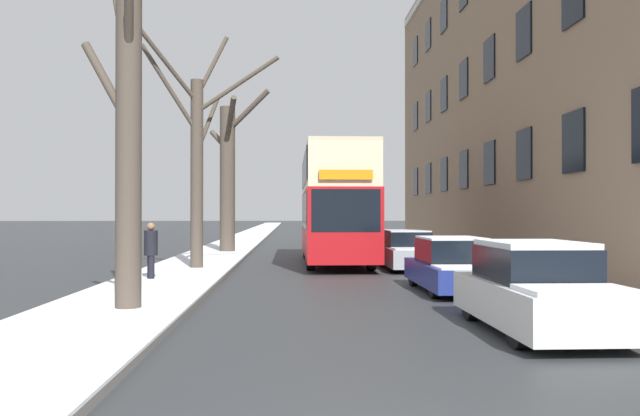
% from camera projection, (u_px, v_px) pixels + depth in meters
% --- Properties ---
extents(sidewalk_left, '(3.05, 130.00, 0.16)m').
position_uv_depth(sidewalk_left, '(253.00, 234.00, 57.41)').
color(sidewalk_left, slate).
rests_on(sidewalk_left, ground).
extents(sidewalk_right, '(3.05, 130.00, 0.16)m').
position_uv_depth(sidewalk_right, '(365.00, 234.00, 57.87)').
color(sidewalk_right, slate).
rests_on(sidewalk_right, ground).
extents(terrace_facade_right, '(9.10, 35.30, 16.29)m').
position_uv_depth(terrace_facade_right, '(574.00, 78.00, 28.19)').
color(terrace_facade_right, '#8C7056').
rests_on(terrace_facade_right, ground).
extents(bare_tree_left_0, '(1.47, 3.22, 7.47)m').
position_uv_depth(bare_tree_left_0, '(127.00, 136.00, 12.46)').
color(bare_tree_left_0, '#4C4238').
rests_on(bare_tree_left_0, ground).
extents(bare_tree_left_1, '(4.77, 3.07, 8.30)m').
position_uv_depth(bare_tree_left_1, '(197.00, 156.00, 21.52)').
color(bare_tree_left_1, '#4C4238').
rests_on(bare_tree_left_1, ground).
extents(bare_tree_left_2, '(3.25, 3.79, 8.05)m').
position_uv_depth(bare_tree_left_2, '(228.00, 174.00, 30.79)').
color(bare_tree_left_2, '#4C4238').
rests_on(bare_tree_left_2, ground).
extents(double_decker_bus, '(2.54, 10.32, 4.55)m').
position_uv_depth(double_decker_bus, '(335.00, 200.00, 25.38)').
color(double_decker_bus, red).
rests_on(double_decker_bus, ground).
extents(parked_car_0, '(1.79, 4.19, 1.55)m').
position_uv_depth(parked_car_0, '(537.00, 291.00, 10.65)').
color(parked_car_0, silver).
rests_on(parked_car_0, ground).
extents(parked_car_1, '(1.78, 4.23, 1.41)m').
position_uv_depth(parked_car_1, '(453.00, 266.00, 16.23)').
color(parked_car_1, navy).
rests_on(parked_car_1, ground).
extents(parked_car_2, '(1.72, 4.53, 1.41)m').
position_uv_depth(parked_car_2, '(407.00, 251.00, 22.74)').
color(parked_car_2, '#9EA3AD').
rests_on(parked_car_2, ground).
extents(pedestrian_left_sidewalk, '(0.38, 0.38, 1.76)m').
position_uv_depth(pedestrian_left_sidewalk, '(151.00, 250.00, 17.90)').
color(pedestrian_left_sidewalk, black).
rests_on(pedestrian_left_sidewalk, ground).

